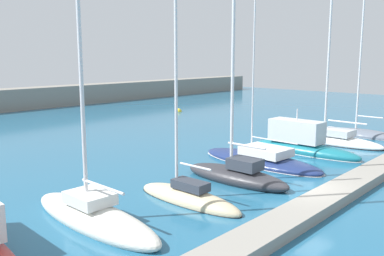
{
  "coord_description": "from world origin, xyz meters",
  "views": [
    {
      "loc": [
        -18.48,
        -9.26,
        6.79
      ],
      "look_at": [
        -0.88,
        6.62,
        2.76
      ],
      "focal_mm": 39.57,
      "sensor_mm": 36.0,
      "label": 1
    }
  ],
  "objects_px": {
    "sailboat_navy_sixth": "(261,159)",
    "motorboat_teal_seventh": "(302,143)",
    "sailboat_ivory_third": "(93,213)",
    "sailboat_charcoal_fifth": "(236,173)",
    "mooring_buoy_yellow": "(178,112)",
    "sailboat_sand_fourth": "(188,197)",
    "sailboat_white_eighth": "(335,139)",
    "sailboat_slate_ninth": "(363,134)"
  },
  "relations": [
    {
      "from": "mooring_buoy_yellow",
      "to": "sailboat_white_eighth",
      "type": "bearing_deg",
      "value": -104.06
    },
    {
      "from": "sailboat_charcoal_fifth",
      "to": "sailboat_navy_sixth",
      "type": "bearing_deg",
      "value": -74.46
    },
    {
      "from": "mooring_buoy_yellow",
      "to": "sailboat_sand_fourth",
      "type": "bearing_deg",
      "value": -135.31
    },
    {
      "from": "sailboat_sand_fourth",
      "to": "mooring_buoy_yellow",
      "type": "height_order",
      "value": "sailboat_sand_fourth"
    },
    {
      "from": "sailboat_white_eighth",
      "to": "sailboat_navy_sixth",
      "type": "bearing_deg",
      "value": 86.73
    },
    {
      "from": "sailboat_sand_fourth",
      "to": "sailboat_slate_ninth",
      "type": "bearing_deg",
      "value": -89.91
    },
    {
      "from": "sailboat_slate_ninth",
      "to": "mooring_buoy_yellow",
      "type": "distance_m",
      "value": 23.11
    },
    {
      "from": "sailboat_sand_fourth",
      "to": "motorboat_teal_seventh",
      "type": "distance_m",
      "value": 13.16
    },
    {
      "from": "sailboat_navy_sixth",
      "to": "sailboat_white_eighth",
      "type": "distance_m",
      "value": 9.26
    },
    {
      "from": "mooring_buoy_yellow",
      "to": "motorboat_teal_seventh",
      "type": "bearing_deg",
      "value": -114.97
    },
    {
      "from": "sailboat_sand_fourth",
      "to": "motorboat_teal_seventh",
      "type": "bearing_deg",
      "value": -85.65
    },
    {
      "from": "sailboat_ivory_third",
      "to": "sailboat_white_eighth",
      "type": "relative_size",
      "value": 1.21
    },
    {
      "from": "sailboat_ivory_third",
      "to": "sailboat_sand_fourth",
      "type": "distance_m",
      "value": 4.69
    },
    {
      "from": "mooring_buoy_yellow",
      "to": "sailboat_charcoal_fifth",
      "type": "bearing_deg",
      "value": -130.03
    },
    {
      "from": "sailboat_sand_fourth",
      "to": "sailboat_charcoal_fifth",
      "type": "bearing_deg",
      "value": -86.86
    },
    {
      "from": "sailboat_slate_ninth",
      "to": "sailboat_white_eighth",
      "type": "bearing_deg",
      "value": 84.93
    },
    {
      "from": "sailboat_charcoal_fifth",
      "to": "sailboat_ivory_third",
      "type": "bearing_deg",
      "value": 83.81
    },
    {
      "from": "sailboat_charcoal_fifth",
      "to": "mooring_buoy_yellow",
      "type": "height_order",
      "value": "sailboat_charcoal_fifth"
    },
    {
      "from": "motorboat_teal_seventh",
      "to": "mooring_buoy_yellow",
      "type": "height_order",
      "value": "motorboat_teal_seventh"
    },
    {
      "from": "sailboat_ivory_third",
      "to": "sailboat_charcoal_fifth",
      "type": "distance_m",
      "value": 8.75
    },
    {
      "from": "sailboat_ivory_third",
      "to": "sailboat_sand_fourth",
      "type": "xyz_separation_m",
      "value": [
        4.54,
        -1.13,
        -0.22
      ]
    },
    {
      "from": "sailboat_sand_fourth",
      "to": "mooring_buoy_yellow",
      "type": "bearing_deg",
      "value": -45.44
    },
    {
      "from": "sailboat_navy_sixth",
      "to": "sailboat_slate_ninth",
      "type": "relative_size",
      "value": 1.15
    },
    {
      "from": "sailboat_sand_fourth",
      "to": "motorboat_teal_seventh",
      "type": "xyz_separation_m",
      "value": [
        13.11,
        1.03,
        0.43
      ]
    },
    {
      "from": "sailboat_charcoal_fifth",
      "to": "motorboat_teal_seventh",
      "type": "xyz_separation_m",
      "value": [
        8.95,
        0.79,
        0.18
      ]
    },
    {
      "from": "sailboat_white_eighth",
      "to": "mooring_buoy_yellow",
      "type": "distance_m",
      "value": 23.27
    },
    {
      "from": "sailboat_charcoal_fifth",
      "to": "mooring_buoy_yellow",
      "type": "distance_m",
      "value": 29.95
    },
    {
      "from": "sailboat_ivory_third",
      "to": "sailboat_navy_sixth",
      "type": "xyz_separation_m",
      "value": [
        13.1,
        0.36,
        -0.19
      ]
    },
    {
      "from": "sailboat_sand_fourth",
      "to": "sailboat_white_eighth",
      "type": "relative_size",
      "value": 0.76
    },
    {
      "from": "sailboat_navy_sixth",
      "to": "mooring_buoy_yellow",
      "type": "distance_m",
      "value": 26.29
    },
    {
      "from": "sailboat_white_eighth",
      "to": "sailboat_slate_ninth",
      "type": "distance_m",
      "value": 4.57
    },
    {
      "from": "sailboat_charcoal_fifth",
      "to": "sailboat_slate_ninth",
      "type": "relative_size",
      "value": 0.89
    },
    {
      "from": "sailboat_sand_fourth",
      "to": "sailboat_slate_ninth",
      "type": "xyz_separation_m",
      "value": [
        22.31,
        0.08,
        -0.02
      ]
    },
    {
      "from": "sailboat_charcoal_fifth",
      "to": "sailboat_sand_fourth",
      "type": "bearing_deg",
      "value": 92.91
    },
    {
      "from": "sailboat_sand_fourth",
      "to": "sailboat_charcoal_fifth",
      "type": "height_order",
      "value": "sailboat_charcoal_fifth"
    },
    {
      "from": "sailboat_charcoal_fifth",
      "to": "sailboat_navy_sixth",
      "type": "height_order",
      "value": "sailboat_navy_sixth"
    },
    {
      "from": "sailboat_charcoal_fifth",
      "to": "sailboat_slate_ninth",
      "type": "xyz_separation_m",
      "value": [
        18.14,
        -0.15,
        -0.27
      ]
    },
    {
      "from": "sailboat_sand_fourth",
      "to": "sailboat_navy_sixth",
      "type": "relative_size",
      "value": 0.67
    },
    {
      "from": "sailboat_white_eighth",
      "to": "mooring_buoy_yellow",
      "type": "bearing_deg",
      "value": -11.83
    },
    {
      "from": "sailboat_navy_sixth",
      "to": "mooring_buoy_yellow",
      "type": "relative_size",
      "value": 18.85
    },
    {
      "from": "sailboat_navy_sixth",
      "to": "motorboat_teal_seventh",
      "type": "xyz_separation_m",
      "value": [
        4.56,
        -0.46,
        0.41
      ]
    },
    {
      "from": "sailboat_sand_fourth",
      "to": "motorboat_teal_seventh",
      "type": "height_order",
      "value": "sailboat_sand_fourth"
    }
  ]
}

